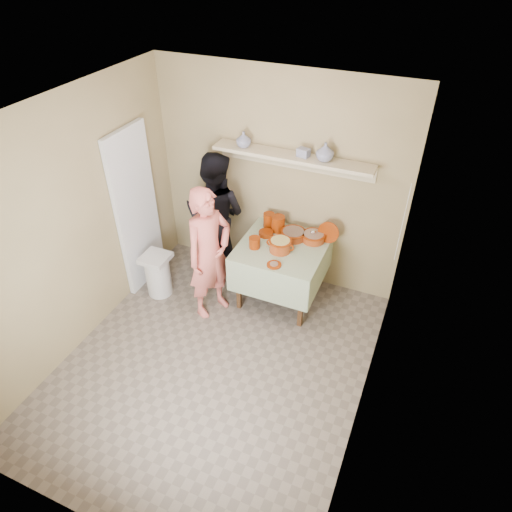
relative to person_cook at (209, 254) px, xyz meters
The scene contains 22 objects.
ground 1.18m from the person_cook, 61.66° to the right, with size 3.50×3.50×0.00m, color #6E6156.
tile_panel 1.08m from the person_cook, 170.00° to the left, with size 0.06×0.70×2.00m, color silver.
plate_stack_a 0.91m from the person_cook, 66.24° to the left, with size 0.13×0.13×0.18m, color #6D1E02.
plate_stack_b 0.94m from the person_cook, 57.59° to the left, with size 0.16×0.16×0.19m, color #6D1E02.
bowl_stack 0.53m from the person_cook, 43.65° to the left, with size 0.13×0.13×0.13m, color #6D1E02.
empty_bowl 0.76m from the person_cook, 57.49° to the left, with size 0.17×0.17×0.05m, color #6D1E02.
propped_lid 1.37m from the person_cook, 36.04° to the left, with size 0.25×0.25×0.02m, color #6D1E02.
vase_right 1.65m from the person_cook, 41.61° to the left, with size 0.19×0.19×0.20m, color navy.
vase_left 1.32m from the person_cook, 87.04° to the left, with size 0.17×0.17×0.17m, color navy.
ceramic_box 1.49m from the person_cook, 49.71° to the left, with size 0.13×0.09×0.09m, color navy.
person_cook is the anchor object (origin of this frame).
person_helper 0.76m from the person_cook, 112.39° to the left, with size 0.80×0.63×1.65m, color black.
room_shell 1.19m from the person_cook, 61.66° to the right, with size 3.04×3.54×2.62m.
serving_table 0.85m from the person_cook, 37.83° to the left, with size 0.97×0.97×0.76m.
cazuela_meat_a 1.01m from the person_cook, 44.49° to the left, with size 0.30×0.30×0.10m.
cazuela_meat_b 1.22m from the person_cook, 38.15° to the left, with size 0.28×0.28×0.10m.
ladle 1.21m from the person_cook, 38.43° to the left, with size 0.08×0.26×0.19m.
cazuela_rice 0.79m from the person_cook, 31.78° to the left, with size 0.33×0.25×0.14m.
front_plate 0.72m from the person_cook, 11.03° to the left, with size 0.16×0.16×0.03m.
wall_shelf 1.39m from the person_cook, 55.34° to the left, with size 1.80×0.25×0.21m.
trash_bin 0.90m from the person_cook, behind, with size 0.32×0.32×0.56m.
electrical_cord 2.06m from the person_cook, 20.79° to the left, with size 0.01×0.05×0.90m.
Camera 1 is at (1.64, -2.73, 3.77)m, focal length 32.00 mm.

